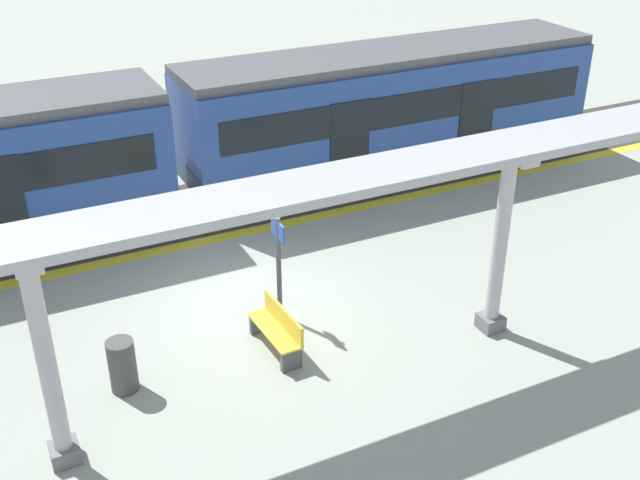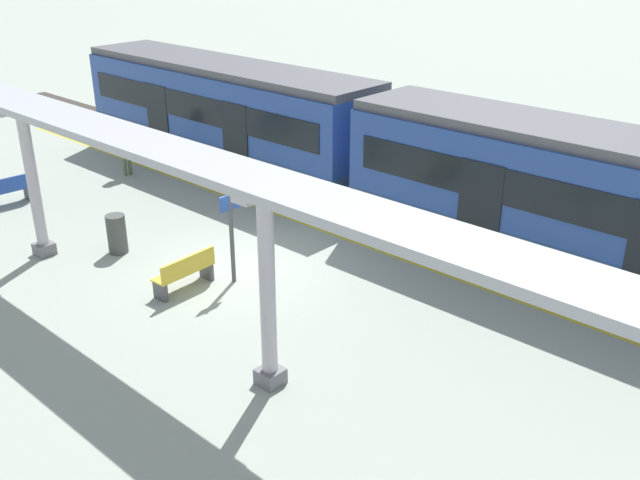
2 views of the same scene
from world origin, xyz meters
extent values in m
plane|color=#97A093|center=(0.00, 0.00, 0.00)|extent=(176.00, 176.00, 0.00)
cube|color=gold|center=(-3.09, 0.00, 0.00)|extent=(0.38, 31.28, 0.01)
cube|color=#38332D|center=(-4.88, 0.00, 0.00)|extent=(3.20, 43.28, 0.01)
cube|color=black|center=(-4.88, -2.44, 0.32)|extent=(2.21, 0.90, 0.64)
cube|color=#284896|center=(-4.88, 6.11, 1.94)|extent=(2.60, 11.69, 2.60)
cube|color=#2E4B6C|center=(-4.88, 6.11, 0.92)|extent=(2.63, 11.71, 0.55)
cube|color=#515156|center=(-4.88, 6.11, 3.36)|extent=(2.39, 11.69, 0.24)
cube|color=black|center=(-3.57, 6.11, 2.25)|extent=(0.03, 10.76, 0.84)
cube|color=black|center=(-3.56, 4.16, 1.69)|extent=(0.04, 1.10, 2.00)
cube|color=black|center=(-3.56, 8.06, 1.69)|extent=(0.04, 1.10, 2.00)
cube|color=black|center=(-4.88, 9.85, 0.32)|extent=(2.21, 0.90, 0.64)
cube|color=black|center=(-4.88, 2.37, 0.32)|extent=(2.21, 0.90, 0.64)
cube|color=slate|center=(2.83, -4.22, 0.15)|extent=(0.44, 0.44, 0.30)
cylinder|color=#B6ADB7|center=(2.83, -4.22, 1.95)|extent=(0.28, 0.28, 3.30)
cube|color=#B6ADB7|center=(2.83, -4.22, 3.66)|extent=(1.10, 0.36, 0.12)
cube|color=slate|center=(2.83, 3.87, 0.15)|extent=(0.44, 0.44, 0.30)
cylinder|color=#B6ADB7|center=(2.83, 3.87, 1.95)|extent=(0.28, 0.28, 3.30)
cube|color=#B6ADB7|center=(2.83, 3.87, 3.66)|extent=(1.10, 0.36, 0.12)
cube|color=#A8AAB2|center=(2.83, -0.10, 3.80)|extent=(1.20, 25.07, 0.16)
cube|color=gold|center=(1.62, -0.17, 0.44)|extent=(1.52, 0.51, 0.04)
cube|color=gold|center=(1.61, 0.02, 0.66)|extent=(1.50, 0.13, 0.40)
cube|color=#4C4C51|center=(2.29, -0.14, 0.21)|extent=(0.12, 0.40, 0.42)
cube|color=#4C4C51|center=(0.95, -0.20, 0.21)|extent=(0.12, 0.40, 0.42)
cylinder|color=#444744|center=(1.51, -2.97, 0.50)|extent=(0.48, 0.48, 0.99)
cylinder|color=#4C4C51|center=(0.62, 0.37, 1.10)|extent=(0.10, 0.10, 2.20)
cube|color=#284C9E|center=(0.62, 0.37, 1.95)|extent=(0.56, 0.04, 0.36)
camera|label=1|loc=(12.65, -4.67, 8.69)|focal=43.64mm
camera|label=2|loc=(10.13, 11.76, 7.59)|focal=40.22mm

